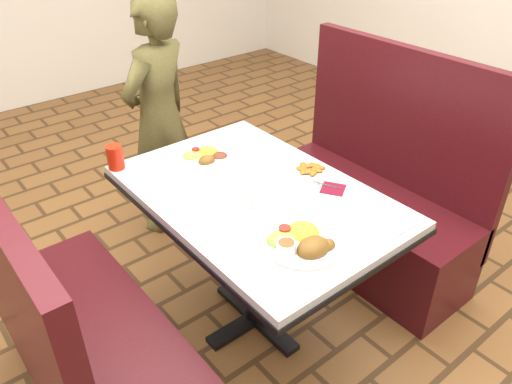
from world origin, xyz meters
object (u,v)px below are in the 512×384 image
at_px(dining_table, 256,211).
at_px(booth_bench_left, 92,357).
at_px(booth_bench_right, 369,208).
at_px(plantain_plate, 310,170).
at_px(diner_person, 159,119).
at_px(near_dinner_plate, 303,238).
at_px(far_dinner_plate, 206,154).
at_px(red_tumbler, 115,157).

distance_m(dining_table, booth_bench_left, 0.86).
bearing_deg(booth_bench_right, plantain_plate, -177.25).
height_order(diner_person, near_dinner_plate, diner_person).
bearing_deg(booth_bench_left, booth_bench_right, 0.00).
bearing_deg(booth_bench_left, dining_table, 0.00).
xyz_separation_m(diner_person, near_dinner_plate, (-0.21, -1.39, 0.08)).
distance_m(booth_bench_right, far_dinner_plate, 0.98).
height_order(booth_bench_right, plantain_plate, booth_bench_right).
bearing_deg(dining_table, far_dinner_plate, 89.73).
bearing_deg(booth_bench_left, diner_person, 47.95).
bearing_deg(booth_bench_right, diner_person, 124.30).
xyz_separation_m(dining_table, plantain_plate, (0.29, -0.02, 0.11)).
relative_size(far_dinner_plate, red_tumbler, 2.24).
distance_m(booth_bench_right, near_dinner_plate, 1.07).
bearing_deg(plantain_plate, far_dinner_plate, 125.94).
relative_size(booth_bench_left, red_tumbler, 10.90).
height_order(near_dinner_plate, far_dinner_plate, near_dinner_plate).
relative_size(far_dinner_plate, plantain_plate, 1.37).
xyz_separation_m(booth_bench_left, red_tumbler, (0.44, 0.55, 0.48)).
distance_m(dining_table, diner_person, 1.02).
xyz_separation_m(dining_table, red_tumbler, (-0.36, 0.55, 0.15)).
bearing_deg(red_tumbler, booth_bench_left, -128.38).
xyz_separation_m(booth_bench_left, far_dinner_plate, (0.80, 0.37, 0.44)).
distance_m(near_dinner_plate, far_dinner_plate, 0.76).
bearing_deg(red_tumbler, plantain_plate, -41.69).
distance_m(dining_table, plantain_plate, 0.31).
relative_size(dining_table, far_dinner_plate, 4.91).
bearing_deg(far_dinner_plate, red_tumbler, 153.30).
distance_m(near_dinner_plate, red_tumbler, 0.97).
relative_size(near_dinner_plate, plantain_plate, 1.63).
relative_size(dining_table, booth_bench_left, 1.01).
height_order(dining_table, diner_person, diner_person).
bearing_deg(plantain_plate, dining_table, 175.16).
height_order(diner_person, far_dinner_plate, diner_person).
distance_m(booth_bench_left, plantain_plate, 1.17).
bearing_deg(red_tumbler, dining_table, -56.96).
bearing_deg(far_dinner_plate, booth_bench_left, -155.09).
bearing_deg(booth_bench_right, far_dinner_plate, 155.00).
xyz_separation_m(dining_table, far_dinner_plate, (0.00, 0.37, 0.12)).
height_order(booth_bench_left, red_tumbler, booth_bench_left).
height_order(far_dinner_plate, red_tumbler, red_tumbler).
xyz_separation_m(near_dinner_plate, red_tumbler, (-0.27, 0.94, 0.02)).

